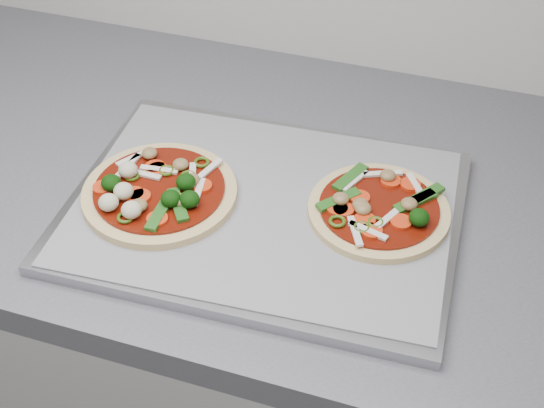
% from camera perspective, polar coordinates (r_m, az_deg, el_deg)
% --- Properties ---
extents(base_cabinet, '(3.60, 0.60, 0.86)m').
position_cam_1_polar(base_cabinet, '(1.37, -6.75, -11.87)').
color(base_cabinet, '#BAB9B7').
rests_on(base_cabinet, ground).
extents(countertop, '(3.60, 0.60, 0.04)m').
position_cam_1_polar(countertop, '(1.04, -8.71, 2.98)').
color(countertop, slate).
rests_on(countertop, base_cabinet).
extents(baking_tray, '(0.48, 0.36, 0.02)m').
position_cam_1_polar(baking_tray, '(0.92, -0.64, -0.50)').
color(baking_tray, '#9A9BA0').
rests_on(baking_tray, countertop).
extents(parchment, '(0.46, 0.35, 0.00)m').
position_cam_1_polar(parchment, '(0.91, -0.64, -0.10)').
color(parchment, gray).
rests_on(parchment, baking_tray).
extents(pizza_left, '(0.24, 0.24, 0.03)m').
position_cam_1_polar(pizza_left, '(0.92, -8.60, 0.95)').
color(pizza_left, '#D8B978').
rests_on(pizza_left, parchment).
extents(pizza_right, '(0.21, 0.21, 0.03)m').
position_cam_1_polar(pizza_right, '(0.90, 8.06, -0.35)').
color(pizza_right, '#D8B978').
rests_on(pizza_right, parchment).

